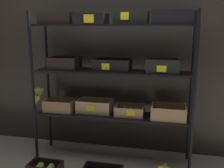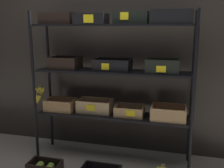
% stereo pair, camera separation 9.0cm
% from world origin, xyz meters
% --- Properties ---
extents(ground_plane, '(10.00, 10.00, 0.00)m').
position_xyz_m(ground_plane, '(0.00, 0.00, 0.00)').
color(ground_plane, gray).
extents(storefront_wall, '(4.03, 0.12, 2.41)m').
position_xyz_m(storefront_wall, '(0.00, 0.38, 1.20)').
color(storefront_wall, '#2D2823').
rests_on(storefront_wall, ground_plane).
extents(display_rack, '(1.76, 0.38, 1.60)m').
position_xyz_m(display_rack, '(-0.01, 0.00, 1.01)').
color(display_rack, black).
rests_on(display_rack, ground_plane).
extents(crate_ground_apple_green, '(0.33, 0.21, 0.10)m').
position_xyz_m(crate_ground_apple_green, '(-0.60, -0.42, 0.04)').
color(crate_ground_apple_green, black).
rests_on(crate_ground_apple_green, ground_plane).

